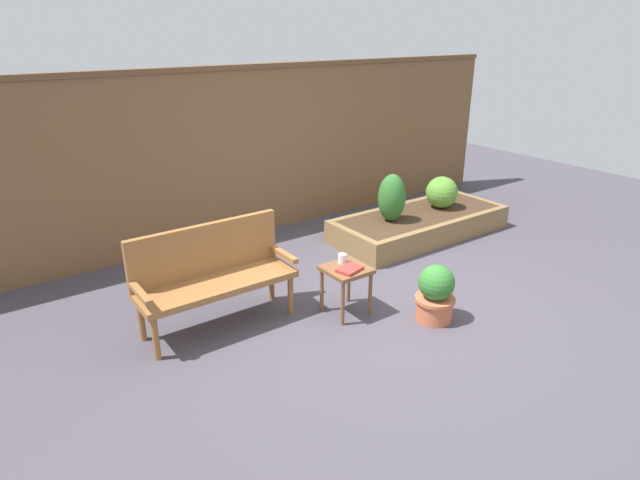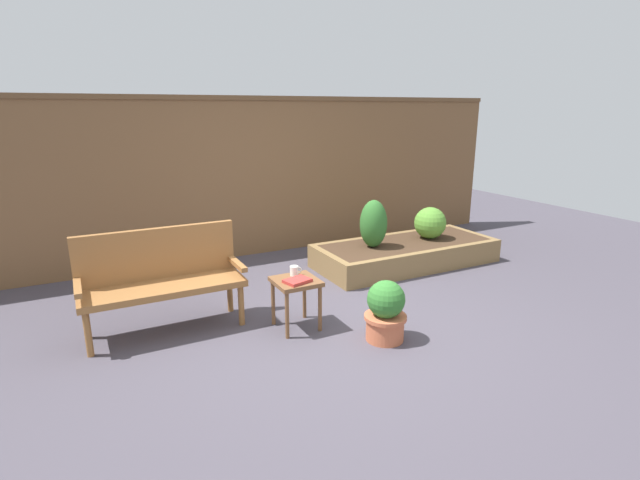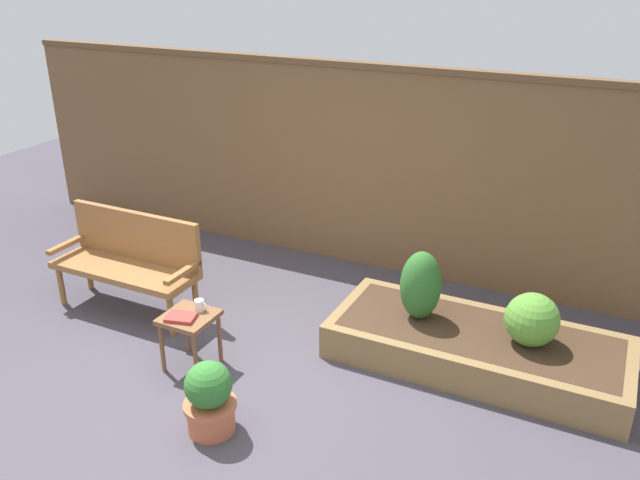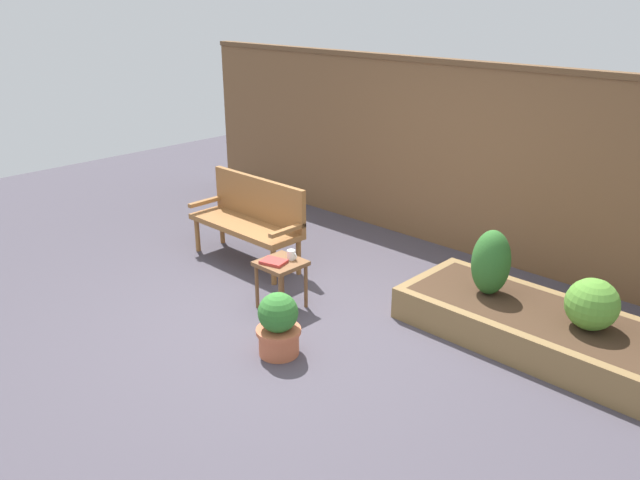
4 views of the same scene
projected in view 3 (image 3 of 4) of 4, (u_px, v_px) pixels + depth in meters
The scene contains 10 objects.
ground_plane at pixel (218, 385), 5.14m from camera, with size 14.00×14.00×0.00m, color #47424C.
fence_back at pixel (352, 165), 6.83m from camera, with size 8.40×0.14×2.16m.
garden_bench at pixel (130, 255), 6.08m from camera, with size 1.44×0.48×0.94m.
side_table at pixel (189, 324), 5.22m from camera, with size 0.40×0.40×0.48m.
cup_on_table at pixel (200, 305), 5.24m from camera, with size 0.12×0.08×0.09m.
book_on_table at pixel (181, 317), 5.13m from camera, with size 0.23×0.17×0.03m, color #B2332D.
potted_boxwood at pixel (209, 398), 4.54m from camera, with size 0.38×0.38×0.55m.
raised_planter_bed at pixel (476, 348), 5.35m from camera, with size 2.40×1.00×0.30m.
shrub_near_bench at pixel (421, 285), 5.39m from camera, with size 0.34×0.34×0.60m.
shrub_far_corner at pixel (532, 320), 5.06m from camera, with size 0.42×0.42×0.42m.
Camera 3 is at (2.61, -3.45, 3.11)m, focal length 36.44 mm.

